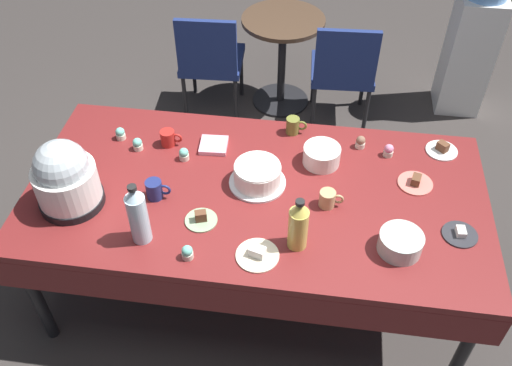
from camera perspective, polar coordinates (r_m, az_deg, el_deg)
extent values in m
plane|color=#383330|center=(3.23, 0.00, -10.20)|extent=(9.00, 9.00, 0.00)
cube|color=maroon|center=(2.67, 0.00, -1.08)|extent=(2.20, 1.10, 0.04)
cylinder|color=black|center=(2.95, -21.74, -10.63)|extent=(0.06, 0.06, 0.71)
cylinder|color=black|center=(2.77, 20.75, -15.55)|extent=(0.06, 0.06, 0.71)
cylinder|color=black|center=(3.49, -15.70, 1.74)|extent=(0.06, 0.06, 0.71)
cylinder|color=black|center=(3.34, 18.79, -1.57)|extent=(0.06, 0.06, 0.71)
cube|color=maroon|center=(2.41, -1.83, -12.11)|extent=(2.20, 0.01, 0.18)
cube|color=maroon|center=(3.14, 1.38, 4.54)|extent=(2.20, 0.01, 0.18)
cylinder|color=silver|center=(2.68, 0.15, 0.06)|extent=(0.28, 0.28, 0.01)
cylinder|color=white|center=(2.65, 0.16, 0.89)|extent=(0.23, 0.23, 0.09)
cylinder|color=white|center=(2.61, 0.16, 1.70)|extent=(0.22, 0.22, 0.01)
cylinder|color=black|center=(2.72, -18.37, -1.61)|extent=(0.30, 0.30, 0.04)
cylinder|color=white|center=(2.65, -18.87, -0.02)|extent=(0.29, 0.29, 0.17)
sphere|color=#B2BCC1|center=(2.58, -19.39, 1.63)|extent=(0.25, 0.25, 0.25)
cylinder|color=#B2C6BC|center=(2.46, 14.63, -5.97)|extent=(0.19, 0.19, 0.09)
cylinder|color=silver|center=(2.78, 6.76, 2.84)|extent=(0.19, 0.19, 0.10)
cylinder|color=#E07266|center=(2.79, 16.05, -0.03)|extent=(0.17, 0.17, 0.01)
cube|color=brown|center=(2.77, 16.15, 0.33)|extent=(0.05, 0.07, 0.04)
cylinder|color=white|center=(3.02, 18.54, 3.18)|extent=(0.16, 0.16, 0.01)
cube|color=brown|center=(3.00, 18.65, 3.57)|extent=(0.07, 0.07, 0.05)
cylinder|color=#2D2D33|center=(2.62, 20.22, -4.99)|extent=(0.16, 0.16, 0.01)
cube|color=white|center=(2.61, 20.32, -4.71)|extent=(0.04, 0.06, 0.03)
cylinder|color=beige|center=(2.39, 0.15, -7.45)|extent=(0.19, 0.19, 0.01)
cube|color=white|center=(2.37, 0.15, -7.07)|extent=(0.08, 0.06, 0.04)
cylinder|color=#8CA87F|center=(2.53, -5.66, -3.83)|extent=(0.15, 0.15, 0.01)
cube|color=brown|center=(2.51, -5.71, -3.39)|extent=(0.06, 0.05, 0.05)
cylinder|color=beige|center=(2.83, -7.39, 2.70)|extent=(0.05, 0.05, 0.03)
sphere|color=#6BC6B2|center=(2.81, -7.45, 3.13)|extent=(0.05, 0.05, 0.05)
cylinder|color=beige|center=(2.93, 10.65, 3.90)|extent=(0.05, 0.05, 0.03)
sphere|color=brown|center=(2.91, 10.73, 4.33)|extent=(0.05, 0.05, 0.05)
cylinder|color=beige|center=(2.91, 13.43, 3.02)|extent=(0.05, 0.05, 0.03)
sphere|color=pink|center=(2.89, 13.52, 3.45)|extent=(0.05, 0.05, 0.05)
cylinder|color=beige|center=(3.02, -13.72, 4.71)|extent=(0.05, 0.05, 0.03)
sphere|color=#6BC6B2|center=(3.00, -13.81, 5.13)|extent=(0.05, 0.05, 0.05)
cylinder|color=beige|center=(2.93, -12.03, 3.68)|extent=(0.05, 0.05, 0.03)
sphere|color=#6BC6B2|center=(2.91, -12.12, 4.10)|extent=(0.05, 0.05, 0.05)
cylinder|color=beige|center=(2.39, -7.04, -7.35)|extent=(0.05, 0.05, 0.03)
sphere|color=#6BC6B2|center=(2.37, -7.10, -6.92)|extent=(0.05, 0.05, 0.05)
cylinder|color=gold|center=(2.36, 4.34, -4.72)|extent=(0.09, 0.09, 0.20)
cone|color=gold|center=(2.26, 4.51, -2.61)|extent=(0.08, 0.08, 0.05)
cylinder|color=black|center=(2.24, 4.56, -2.02)|extent=(0.04, 0.04, 0.02)
cylinder|color=silver|center=(2.41, -11.98, -3.62)|extent=(0.09, 0.09, 0.25)
cone|color=silver|center=(2.30, -12.52, -1.10)|extent=(0.08, 0.08, 0.05)
cylinder|color=black|center=(2.28, -12.65, -0.51)|extent=(0.04, 0.04, 0.02)
cylinder|color=tan|center=(2.58, 7.34, -1.61)|extent=(0.08, 0.08, 0.08)
torus|color=tan|center=(2.58, 8.45, -1.66)|extent=(0.05, 0.01, 0.05)
cylinder|color=olive|center=(2.96, 3.79, 5.92)|extent=(0.07, 0.07, 0.09)
torus|color=olive|center=(2.95, 4.71, 5.90)|extent=(0.06, 0.01, 0.06)
cylinder|color=#B2231E|center=(2.91, -9.06, 4.61)|extent=(0.08, 0.08, 0.08)
torus|color=#B2231E|center=(2.90, -8.11, 4.59)|extent=(0.05, 0.01, 0.05)
cylinder|color=navy|center=(2.63, -10.43, -0.66)|extent=(0.08, 0.08, 0.10)
torus|color=navy|center=(2.62, -9.38, -0.70)|extent=(0.06, 0.01, 0.06)
cube|color=pink|center=(2.89, -4.37, 3.89)|extent=(0.15, 0.15, 0.02)
cube|color=navy|center=(4.19, -4.50, 12.47)|extent=(0.46, 0.46, 0.05)
cube|color=navy|center=(3.91, -5.12, 13.72)|extent=(0.42, 0.06, 0.40)
cylinder|color=black|center=(4.45, -1.51, 11.21)|extent=(0.03, 0.03, 0.40)
cylinder|color=black|center=(4.50, -6.43, 11.38)|extent=(0.03, 0.03, 0.40)
cylinder|color=black|center=(4.14, -2.08, 8.34)|extent=(0.03, 0.03, 0.40)
cylinder|color=black|center=(4.19, -7.30, 8.55)|extent=(0.03, 0.03, 0.40)
cube|color=navy|center=(4.11, 8.84, 11.39)|extent=(0.46, 0.46, 0.05)
cube|color=navy|center=(3.83, 9.29, 12.59)|extent=(0.42, 0.06, 0.40)
cylinder|color=black|center=(4.41, 10.95, 10.09)|extent=(0.03, 0.03, 0.40)
cylinder|color=black|center=(4.38, 5.94, 10.45)|extent=(0.03, 0.03, 0.40)
cylinder|color=black|center=(4.10, 11.22, 7.11)|extent=(0.03, 0.03, 0.40)
cylinder|color=black|center=(4.07, 5.89, 7.49)|extent=(0.03, 0.03, 0.40)
cylinder|color=#473323|center=(4.11, 2.83, 16.39)|extent=(0.60, 0.60, 0.03)
cylinder|color=black|center=(4.29, 2.66, 12.26)|extent=(0.06, 0.06, 0.67)
cylinder|color=black|center=(4.48, 2.52, 8.52)|extent=(0.44, 0.44, 0.02)
cube|color=silver|center=(4.48, 20.96, 12.23)|extent=(0.32, 0.32, 0.90)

